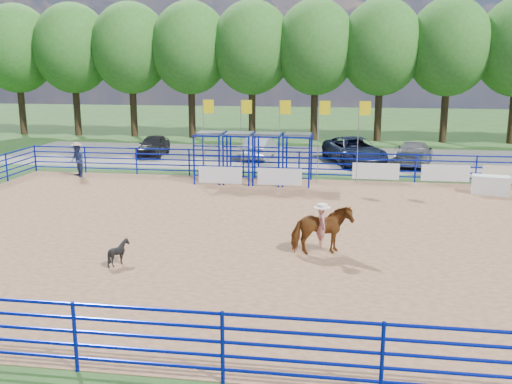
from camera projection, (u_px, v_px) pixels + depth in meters
ground at (279, 234)px, 20.73m from camera, size 120.00×120.00×0.00m
arena_dirt at (279, 233)px, 20.73m from camera, size 30.00×20.00×0.02m
gravel_strip at (307, 158)px, 37.13m from camera, size 40.00×10.00×0.01m
announcer_table at (490, 185)px, 26.76m from camera, size 1.77×1.07×0.88m
horse_and_rider at (322, 228)px, 18.30m from camera, size 2.08×1.41×2.32m
calf at (119, 252)px, 17.46m from camera, size 0.89×0.85×0.78m
spectator_cowboy at (77, 160)px, 30.74m from camera, size 1.09×1.09×1.83m
car_a at (153, 146)px, 37.79m from camera, size 1.85×4.08×1.36m
car_b at (260, 147)px, 36.78m from camera, size 1.84×4.38×1.41m
car_c at (354, 151)px, 34.82m from camera, size 4.34×6.29×1.60m
car_d at (414, 153)px, 34.31m from camera, size 2.96×5.26×1.44m
perimeter_fence at (279, 214)px, 20.57m from camera, size 30.10×20.10×1.50m
chute_assembly at (261, 159)px, 29.25m from camera, size 19.32×2.41×4.20m
treeline at (316, 43)px, 44.13m from camera, size 56.40×6.40×11.24m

